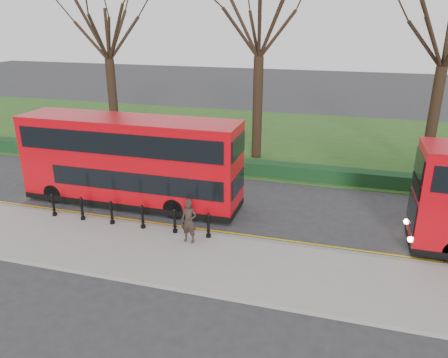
% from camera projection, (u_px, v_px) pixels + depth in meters
% --- Properties ---
extents(ground, '(120.00, 120.00, 0.00)m').
position_uv_depth(ground, '(165.00, 219.00, 19.56)').
color(ground, '#28282B').
rests_on(ground, ground).
extents(pavement, '(60.00, 4.00, 0.15)m').
position_uv_depth(pavement, '(133.00, 249.00, 16.83)').
color(pavement, gray).
rests_on(pavement, ground).
extents(kerb, '(60.00, 0.25, 0.16)m').
position_uv_depth(kerb, '(155.00, 227.00, 18.63)').
color(kerb, slate).
rests_on(kerb, ground).
extents(grass_verge, '(60.00, 18.00, 0.06)m').
position_uv_depth(grass_verge, '(244.00, 136.00, 33.03)').
color(grass_verge, '#274517').
rests_on(grass_verge, ground).
extents(hedge, '(60.00, 0.90, 0.80)m').
position_uv_depth(hedge, '(211.00, 164.00, 25.53)').
color(hedge, black).
rests_on(hedge, ground).
extents(yellow_line_outer, '(60.00, 0.10, 0.01)m').
position_uv_depth(yellow_line_outer, '(158.00, 225.00, 18.92)').
color(yellow_line_outer, yellow).
rests_on(yellow_line_outer, ground).
extents(yellow_line_inner, '(60.00, 0.10, 0.01)m').
position_uv_depth(yellow_line_inner, '(160.00, 223.00, 19.10)').
color(yellow_line_inner, yellow).
rests_on(yellow_line_inner, ground).
extents(tree_left, '(6.86, 6.86, 10.71)m').
position_uv_depth(tree_left, '(106.00, 28.00, 27.92)').
color(tree_left, black).
rests_on(tree_left, ground).
extents(tree_mid, '(7.31, 7.31, 11.43)m').
position_uv_depth(tree_mid, '(260.00, 20.00, 25.11)').
color(tree_mid, black).
rests_on(tree_mid, ground).
extents(bollard_row, '(7.40, 0.15, 1.00)m').
position_uv_depth(bollard_row, '(127.00, 215.00, 18.41)').
color(bollard_row, black).
rests_on(bollard_row, pavement).
extents(bus_lead, '(10.49, 2.41, 4.17)m').
position_uv_depth(bus_lead, '(130.00, 162.00, 20.51)').
color(bus_lead, '#AF060E').
rests_on(bus_lead, ground).
extents(pedestrian, '(0.68, 0.47, 1.77)m').
position_uv_depth(pedestrian, '(189.00, 221.00, 16.97)').
color(pedestrian, black).
rests_on(pedestrian, pavement).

